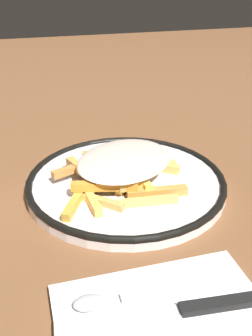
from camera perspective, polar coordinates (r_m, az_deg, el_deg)
name	(u,v)px	position (r m, az deg, el deg)	size (l,w,h in m)	color
ground_plane	(126,188)	(0.61, 0.00, -2.93)	(2.60, 2.60, 0.00)	brown
plate	(126,182)	(0.61, 0.00, -2.04)	(0.30, 0.30, 0.02)	silver
fries_heap	(121,167)	(0.60, -0.68, 0.17)	(0.20, 0.21, 0.04)	#ECB85F
napkin	(164,319)	(0.42, 5.46, -20.65)	(0.14, 0.21, 0.01)	white
knife	(183,310)	(0.41, 8.19, -19.43)	(0.03, 0.21, 0.01)	black
spoon	(122,298)	(0.42, -0.61, -17.98)	(0.02, 0.15, 0.01)	silver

